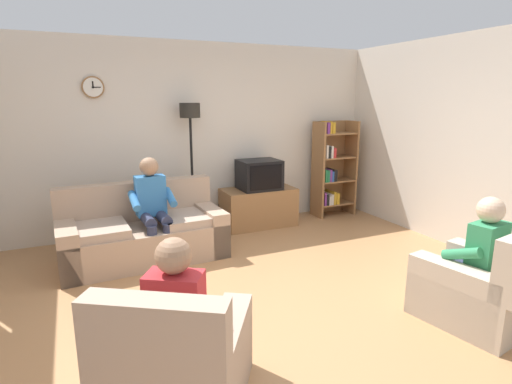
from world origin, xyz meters
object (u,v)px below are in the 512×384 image
at_px(tv_stand, 258,207).
at_px(person_on_couch, 153,204).
at_px(couch, 143,234).
at_px(floor_lamp, 191,132).
at_px(bookshelf, 331,169).
at_px(armchair_near_bookshelf, 481,290).
at_px(tv, 259,175).
at_px(armchair_near_window, 178,364).
at_px(person_in_right_armchair, 475,253).
at_px(person_in_left_armchair, 181,311).

xyz_separation_m(tv_stand, person_on_couch, (-1.71, -0.75, 0.41)).
height_order(couch, floor_lamp, floor_lamp).
bearing_deg(bookshelf, couch, -167.38).
relative_size(couch, bookshelf, 1.25).
xyz_separation_m(floor_lamp, armchair_near_bookshelf, (1.60, -3.41, -1.16)).
bearing_deg(tv, armchair_near_bookshelf, -79.50).
xyz_separation_m(tv, armchair_near_window, (-2.03, -3.21, -0.51)).
relative_size(couch, armchair_near_window, 1.66).
relative_size(floor_lamp, armchair_near_bookshelf, 1.83).
height_order(tv, floor_lamp, floor_lamp).
xyz_separation_m(floor_lamp, armchair_near_window, (-1.04, -3.33, -1.16)).
bearing_deg(person_in_right_armchair, armchair_near_bookshelf, -79.57).
relative_size(armchair_near_window, person_on_couch, 0.94).
relative_size(person_on_couch, person_in_left_armchair, 1.11).
bearing_deg(person_in_right_armchair, floor_lamp, 115.52).
xyz_separation_m(tv, person_on_couch, (-1.71, -0.73, -0.10)).
xyz_separation_m(armchair_near_window, person_in_left_armchair, (0.05, 0.08, 0.32)).
xyz_separation_m(tv, person_in_right_armchair, (0.59, -3.20, -0.19)).
bearing_deg(tv_stand, couch, -160.70).
bearing_deg(armchair_near_bookshelf, bookshelf, 77.65).
bearing_deg(couch, armchair_near_bookshelf, -47.61).
bearing_deg(couch, person_in_left_armchair, -93.50).
bearing_deg(tv_stand, person_on_couch, -156.28).
distance_m(couch, armchair_near_window, 2.60).
bearing_deg(person_in_left_armchair, floor_lamp, 73.10).
relative_size(tv, armchair_near_bookshelf, 0.59).
bearing_deg(floor_lamp, bookshelf, -0.68).
bearing_deg(bookshelf, armchair_near_window, -135.66).
distance_m(tv_stand, person_in_left_armchair, 3.74).
bearing_deg(armchair_near_window, floor_lamp, 72.71).
bearing_deg(tv_stand, floor_lamp, 174.31).
height_order(tv, person_in_left_armchair, person_in_left_armchair).
xyz_separation_m(tv_stand, person_in_right_armchair, (0.59, -3.22, 0.32)).
xyz_separation_m(tv_stand, person_in_left_armchair, (-1.98, -3.16, 0.32)).
relative_size(tv_stand, person_in_right_armchair, 0.98).
relative_size(floor_lamp, person_in_left_armchair, 1.65).
xyz_separation_m(tv_stand, tv, (-0.00, -0.02, 0.51)).
height_order(bookshelf, armchair_near_bookshelf, bookshelf).
bearing_deg(person_in_right_armchair, armchair_near_window, -179.82).
relative_size(bookshelf, person_on_couch, 1.25).
relative_size(armchair_near_bookshelf, person_on_couch, 0.81).
bearing_deg(armchair_near_window, bookshelf, 44.34).
distance_m(bookshelf, person_in_right_armchair, 3.38).
xyz_separation_m(armchair_near_bookshelf, person_on_couch, (-2.32, 2.56, 0.41)).
distance_m(armchair_near_window, person_in_left_armchair, 0.33).
bearing_deg(armchair_near_window, tv, 57.67).
bearing_deg(person_in_left_armchair, tv_stand, 57.87).
xyz_separation_m(couch, tv_stand, (1.83, 0.64, -0.02)).
distance_m(floor_lamp, person_in_left_armchair, 3.51).
bearing_deg(bookshelf, floor_lamp, 179.32).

